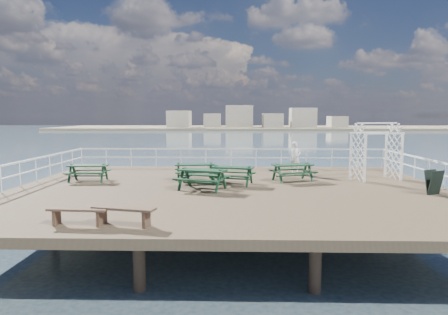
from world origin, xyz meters
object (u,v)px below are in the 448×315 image
flat_bench_far (78,212)px  flat_bench_near (124,212)px  picnic_table_d (195,168)px  person (295,158)px  picnic_table_b (233,172)px  picnic_table_a (88,169)px  trellis_arbor (376,154)px  picnic_table_c (293,169)px  picnic_table_e (202,175)px

flat_bench_far → flat_bench_near: bearing=3.8°
picnic_table_d → person: size_ratio=1.20×
picnic_table_b → flat_bench_near: 7.31m
picnic_table_b → flat_bench_near: picnic_table_b is taller
picnic_table_a → flat_bench_near: bearing=-65.2°
picnic_table_a → picnic_table_d: bearing=2.1°
flat_bench_far → picnic_table_a: bearing=112.0°
picnic_table_a → trellis_arbor: size_ratio=0.67×
picnic_table_b → picnic_table_c: picnic_table_c is taller
person → picnic_table_a: bearing=172.2°
picnic_table_d → picnic_table_e: (0.55, -2.32, 0.04)m
picnic_table_b → picnic_table_d: bearing=164.5°
picnic_table_a → picnic_table_e: picnic_table_e is taller
picnic_table_b → flat_bench_near: bearing=-99.4°
trellis_arbor → flat_bench_near: bearing=-158.3°
picnic_table_c → picnic_table_d: size_ratio=1.08×
flat_bench_near → trellis_arbor: (9.66, 8.11, 0.81)m
picnic_table_d → picnic_table_e: 2.39m
picnic_table_d → trellis_arbor: bearing=-6.4°
picnic_table_e → person: 6.32m
picnic_table_a → flat_bench_near: size_ratio=0.99×
picnic_table_d → flat_bench_far: picnic_table_d is taller
picnic_table_b → person: size_ratio=1.26×
picnic_table_d → flat_bench_near: picnic_table_d is taller
picnic_table_d → flat_bench_far: (-2.45, -7.70, -0.21)m
picnic_table_e → flat_bench_near: bearing=-88.8°
picnic_table_e → flat_bench_far: size_ratio=1.39×
picnic_table_a → picnic_table_e: (5.43, -1.99, 0.05)m
picnic_table_c → picnic_table_d: (-4.53, 0.07, -0.00)m
picnic_table_c → trellis_arbor: (3.95, 0.48, 0.63)m
picnic_table_b → flat_bench_far: (-4.22, -6.69, -0.21)m
picnic_table_b → person: person is taller
trellis_arbor → picnic_table_a: bearing=164.8°
picnic_table_c → flat_bench_far: 10.34m
picnic_table_d → picnic_table_a: bearing=174.9°
flat_bench_near → person: bearing=70.7°
picnic_table_d → person: person is taller
trellis_arbor → picnic_table_d: bearing=164.4°
picnic_table_b → picnic_table_e: 1.79m
picnic_table_a → picnic_table_b: bearing=-7.6°
flat_bench_near → flat_bench_far: bearing=-167.3°
picnic_table_c → flat_bench_far: size_ratio=1.30×
picnic_table_b → picnic_table_a: bearing=-171.4°
picnic_table_c → person: 2.31m
picnic_table_e → flat_bench_near: 5.65m
picnic_table_c → person: bearing=60.8°
picnic_table_c → trellis_arbor: size_ratio=0.81×
flat_bench_near → trellis_arbor: trellis_arbor is taller
picnic_table_e → trellis_arbor: (7.93, 2.73, 0.59)m
picnic_table_c → picnic_table_d: 4.53m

